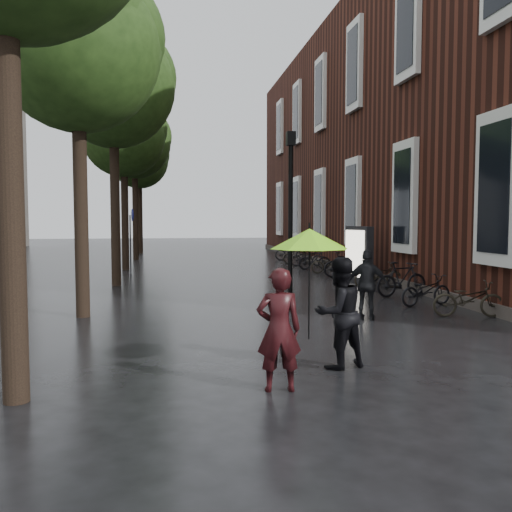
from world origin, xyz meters
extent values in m
plane|color=black|center=(0.00, 0.00, 0.00)|extent=(120.00, 120.00, 0.00)
cube|color=#38160F|center=(10.50, 19.50, 6.00)|extent=(10.00, 33.00, 12.00)
cube|color=silver|center=(5.45, 5.50, 3.00)|extent=(0.25, 1.60, 3.60)
cube|color=black|center=(5.35, 5.50, 3.00)|extent=(0.10, 1.20, 3.00)
cube|color=silver|center=(5.45, 10.50, 3.00)|extent=(0.25, 1.60, 3.60)
cube|color=black|center=(5.35, 10.50, 3.00)|extent=(0.10, 1.20, 3.00)
cube|color=silver|center=(5.45, 10.50, 8.50)|extent=(0.25, 1.60, 3.60)
cube|color=black|center=(5.35, 10.50, 8.50)|extent=(0.10, 1.20, 3.00)
cube|color=silver|center=(5.45, 15.50, 3.00)|extent=(0.25, 1.60, 3.60)
cube|color=black|center=(5.35, 15.50, 3.00)|extent=(0.10, 1.20, 3.00)
cube|color=silver|center=(5.45, 15.50, 8.50)|extent=(0.25, 1.60, 3.60)
cube|color=black|center=(5.35, 15.50, 8.50)|extent=(0.10, 1.20, 3.00)
cube|color=silver|center=(5.45, 20.50, 3.00)|extent=(0.25, 1.60, 3.60)
cube|color=black|center=(5.35, 20.50, 3.00)|extent=(0.10, 1.20, 3.00)
cube|color=silver|center=(5.45, 20.50, 8.50)|extent=(0.25, 1.60, 3.60)
cube|color=black|center=(5.35, 20.50, 8.50)|extent=(0.10, 1.20, 3.00)
cube|color=silver|center=(5.45, 25.50, 3.00)|extent=(0.25, 1.60, 3.60)
cube|color=black|center=(5.35, 25.50, 3.00)|extent=(0.10, 1.20, 3.00)
cube|color=silver|center=(5.45, 25.50, 8.50)|extent=(0.25, 1.60, 3.60)
cube|color=black|center=(5.35, 25.50, 8.50)|extent=(0.10, 1.20, 3.00)
cube|color=silver|center=(5.45, 30.50, 3.00)|extent=(0.25, 1.60, 3.60)
cube|color=black|center=(5.35, 30.50, 3.00)|extent=(0.10, 1.20, 3.00)
cube|color=silver|center=(5.45, 30.50, 8.50)|extent=(0.25, 1.60, 3.60)
cube|color=black|center=(5.35, 30.50, 8.50)|extent=(0.10, 1.20, 3.00)
cube|color=#3F3833|center=(5.60, 19.50, 0.15)|extent=(0.40, 33.00, 0.30)
cylinder|color=black|center=(-4.00, 1.00, 2.34)|extent=(0.32, 0.32, 4.68)
cylinder|color=black|center=(-4.10, 7.00, 2.25)|extent=(0.32, 0.32, 4.51)
cylinder|color=black|center=(-3.90, 13.00, 2.48)|extent=(0.32, 0.32, 4.95)
cylinder|color=black|center=(-4.05, 19.00, 2.20)|extent=(0.32, 0.32, 4.40)
cylinder|color=black|center=(-3.95, 25.00, 2.39)|extent=(0.32, 0.32, 4.79)
cylinder|color=black|center=(-4.00, 31.00, 2.28)|extent=(0.32, 0.32, 4.57)
imported|color=black|center=(-0.67, 0.91, 0.83)|extent=(0.62, 0.42, 1.65)
imported|color=black|center=(0.47, 1.87, 0.85)|extent=(0.99, 0.88, 1.71)
cylinder|color=black|center=(-0.12, 1.42, 1.29)|extent=(0.02, 0.02, 1.44)
cone|color=#85F519|center=(-0.12, 1.42, 2.01)|extent=(1.13, 1.13, 0.29)
cylinder|color=black|center=(-0.12, 1.42, 2.19)|extent=(0.02, 0.02, 0.08)
imported|color=black|center=(2.35, 5.64, 0.80)|extent=(1.01, 0.78, 1.60)
imported|color=black|center=(4.79, 5.55, 0.43)|extent=(1.72, 0.91, 0.86)
imported|color=black|center=(4.58, 7.23, 0.41)|extent=(1.66, 0.91, 0.83)
imported|color=black|center=(4.66, 8.93, 0.52)|extent=(1.80, 0.87, 1.04)
imported|color=black|center=(4.74, 10.93, 0.43)|extent=(1.67, 0.62, 0.87)
imported|color=black|center=(4.52, 12.51, 0.45)|extent=(1.77, 0.83, 0.90)
imported|color=black|center=(4.69, 14.38, 0.50)|extent=(1.69, 0.56, 1.00)
imported|color=black|center=(4.58, 15.91, 0.41)|extent=(1.63, 0.89, 0.81)
imported|color=black|center=(4.41, 17.71, 0.45)|extent=(1.52, 0.46, 0.90)
imported|color=black|center=(4.53, 19.55, 0.42)|extent=(1.64, 0.75, 0.83)
imported|color=black|center=(4.42, 21.17, 0.42)|extent=(1.66, 0.85, 0.83)
imported|color=black|center=(4.56, 23.23, 0.46)|extent=(1.77, 0.65, 0.92)
cube|color=black|center=(4.58, 12.36, 1.02)|extent=(0.28, 1.35, 2.03)
cube|color=white|center=(4.43, 12.36, 1.07)|extent=(0.04, 1.13, 1.67)
cylinder|color=black|center=(1.34, 9.13, 2.23)|extent=(0.13, 0.13, 4.45)
cube|color=black|center=(1.34, 9.13, 4.56)|extent=(0.24, 0.24, 0.39)
sphere|color=#FFE5B2|center=(1.34, 9.13, 4.56)|extent=(0.20, 0.20, 0.20)
cylinder|color=#262628|center=(-3.69, 17.05, 1.23)|extent=(0.06, 0.06, 2.46)
cylinder|color=navy|center=(-3.60, 17.05, 2.46)|extent=(0.03, 0.49, 0.49)
camera|label=1|loc=(-2.09, -6.03, 2.29)|focal=38.00mm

